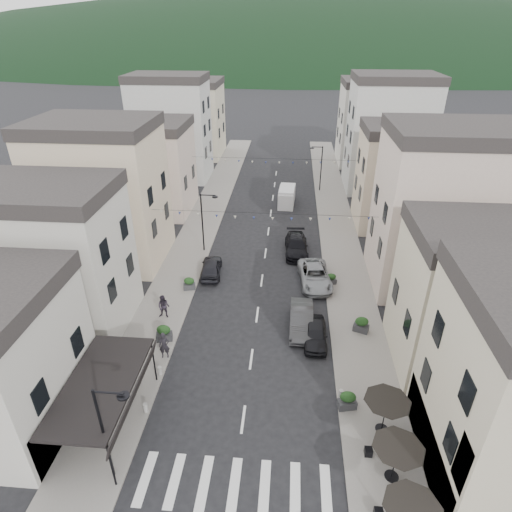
# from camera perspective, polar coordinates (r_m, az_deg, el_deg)

# --- Properties ---
(sidewalk_left) EXTENTS (4.00, 76.00, 0.12)m
(sidewalk_left) POSITION_cam_1_polar(r_m,az_deg,el_deg) (48.27, -7.21, 4.18)
(sidewalk_left) COLOR slate
(sidewalk_left) RESTS_ON ground
(sidewalk_right) EXTENTS (4.00, 76.00, 0.12)m
(sidewalk_right) POSITION_cam_1_polar(r_m,az_deg,el_deg) (47.60, 10.80, 3.51)
(sidewalk_right) COLOR slate
(sidewalk_right) RESTS_ON ground
(hill_backdrop) EXTENTS (640.00, 360.00, 70.00)m
(hill_backdrop) POSITION_cam_1_polar(r_m,az_deg,el_deg) (311.48, 4.84, 25.23)
(hill_backdrop) COLOR black
(hill_backdrop) RESTS_ON ground
(boutique_awning) EXTENTS (3.77, 7.50, 3.28)m
(boutique_awning) POSITION_cam_1_polar(r_m,az_deg,el_deg) (25.08, -19.48, -15.92)
(boutique_awning) COLOR black
(boutique_awning) RESTS_ON ground
(buildings_row_left) EXTENTS (10.20, 54.16, 14.00)m
(buildings_row_left) POSITION_cam_1_polar(r_m,az_deg,el_deg) (53.23, -13.99, 12.90)
(buildings_row_left) COLOR beige
(buildings_row_left) RESTS_ON ground
(buildings_row_right) EXTENTS (10.20, 54.16, 14.50)m
(buildings_row_right) POSITION_cam_1_polar(r_m,az_deg,el_deg) (50.91, 19.04, 11.70)
(buildings_row_right) COLOR #C1B799
(buildings_row_right) RESTS_ON ground
(cafe_terrace) EXTENTS (2.50, 8.10, 2.53)m
(cafe_terrace) POSITION_cam_1_polar(r_m,az_deg,el_deg) (23.09, 18.35, -23.50)
(cafe_terrace) COLOR black
(cafe_terrace) RESTS_ON ground
(streetlamp_left_near) EXTENTS (1.70, 0.56, 6.00)m
(streetlamp_left_near) POSITION_cam_1_polar(r_m,az_deg,el_deg) (22.33, -19.20, -20.65)
(streetlamp_left_near) COLOR black
(streetlamp_left_near) RESTS_ON ground
(streetlamp_left_far) EXTENTS (1.70, 0.56, 6.00)m
(streetlamp_left_far) POSITION_cam_1_polar(r_m,az_deg,el_deg) (41.11, -6.84, 5.21)
(streetlamp_left_far) COLOR black
(streetlamp_left_far) RESTS_ON ground
(streetlamp_right_far) EXTENTS (1.70, 0.56, 6.00)m
(streetlamp_right_far) POSITION_cam_1_polar(r_m,az_deg,el_deg) (57.35, 8.44, 12.04)
(streetlamp_right_far) COLOR black
(streetlamp_right_far) RESTS_ON ground
(bollards) EXTENTS (11.66, 10.26, 0.60)m
(bollards) POSITION_cam_1_polar(r_m,az_deg,el_deg) (25.70, -1.86, -21.18)
(bollards) COLOR gray
(bollards) RESTS_ON ground
(bunting_near) EXTENTS (19.00, 0.28, 0.62)m
(bunting_near) POSITION_cam_1_polar(r_m,az_deg,el_deg) (35.94, 0.95, 5.22)
(bunting_near) COLOR black
(bunting_near) RESTS_ON ground
(bunting_far) EXTENTS (19.00, 0.28, 0.62)m
(bunting_far) POSITION_cam_1_polar(r_m,az_deg,el_deg) (50.97, 2.22, 12.47)
(bunting_far) COLOR black
(bunting_far) RESTS_ON ground
(parked_car_a) EXTENTS (1.67, 4.02, 1.36)m
(parked_car_a) POSITION_cam_1_polar(r_m,az_deg,el_deg) (31.01, 7.94, -10.23)
(parked_car_a) COLOR black
(parked_car_a) RESTS_ON ground
(parked_car_b) EXTENTS (1.72, 4.81, 1.58)m
(parked_car_b) POSITION_cam_1_polar(r_m,az_deg,el_deg) (32.01, 6.07, -8.41)
(parked_car_b) COLOR #343437
(parked_car_b) RESTS_ON ground
(parked_car_c) EXTENTS (3.14, 5.75, 1.53)m
(parked_car_c) POSITION_cam_1_polar(r_m,az_deg,el_deg) (37.28, 7.85, -2.62)
(parked_car_c) COLOR gray
(parked_car_c) RESTS_ON ground
(parked_car_d) EXTENTS (2.38, 5.40, 1.54)m
(parked_car_d) POSITION_cam_1_polar(r_m,az_deg,el_deg) (42.00, 5.40, 1.40)
(parked_car_d) COLOR black
(parked_car_d) RESTS_ON ground
(parked_car_e) EXTENTS (2.12, 4.46, 1.47)m
(parked_car_e) POSITION_cam_1_polar(r_m,az_deg,el_deg) (38.44, -6.00, -1.50)
(parked_car_e) COLOR black
(parked_car_e) RESTS_ON ground
(delivery_van) EXTENTS (2.10, 4.78, 2.25)m
(delivery_van) POSITION_cam_1_polar(r_m,az_deg,el_deg) (53.30, 4.13, 8.01)
(delivery_van) COLOR silver
(delivery_van) RESTS_ON ground
(pedestrian_a) EXTENTS (0.79, 0.60, 1.95)m
(pedestrian_a) POSITION_cam_1_polar(r_m,az_deg,el_deg) (29.78, -12.13, -11.59)
(pedestrian_a) COLOR black
(pedestrian_a) RESTS_ON sidewalk_left
(pedestrian_b) EXTENTS (0.98, 0.78, 1.92)m
(pedestrian_b) POSITION_cam_1_polar(r_m,az_deg,el_deg) (33.36, -12.20, -6.62)
(pedestrian_b) COLOR #28222D
(pedestrian_b) RESTS_ON sidewalk_left
(planter_la) EXTENTS (1.22, 0.84, 1.25)m
(planter_la) POSITION_cam_1_polar(r_m,az_deg,el_deg) (31.40, -12.18, -9.99)
(planter_la) COLOR #2E2E30
(planter_la) RESTS_ON sidewalk_left
(planter_lb) EXTENTS (1.09, 0.77, 1.11)m
(planter_lb) POSITION_cam_1_polar(r_m,az_deg,el_deg) (36.52, -8.90, -3.64)
(planter_lb) COLOR #333336
(planter_lb) RESTS_ON sidewalk_left
(planter_ra) EXTENTS (1.18, 0.82, 1.20)m
(planter_ra) POSITION_cam_1_polar(r_m,az_deg,el_deg) (26.85, 12.11, -18.29)
(planter_ra) COLOR #313133
(planter_ra) RESTS_ON sidewalk_right
(planter_rb) EXTENTS (1.23, 0.95, 1.22)m
(planter_rb) POSITION_cam_1_polar(r_m,az_deg,el_deg) (32.41, 13.88, -8.86)
(planter_rb) COLOR #2D2D2F
(planter_rb) RESTS_ON sidewalk_right
(planter_rc) EXTENTS (1.01, 0.76, 1.00)m
(planter_rc) POSITION_cam_1_polar(r_m,az_deg,el_deg) (37.36, 9.99, -3.02)
(planter_rc) COLOR #323235
(planter_rc) RESTS_ON sidewalk_right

